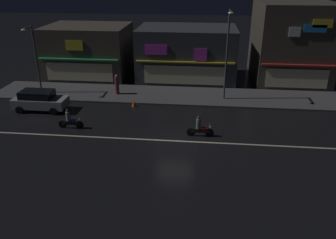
# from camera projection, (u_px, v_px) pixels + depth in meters

# --- Properties ---
(ground_plane) EXTENTS (140.00, 140.00, 0.00)m
(ground_plane) POSITION_uv_depth(u_px,v_px,m) (174.00, 141.00, 22.95)
(ground_plane) COLOR black
(lane_divider_stripe) EXTENTS (33.33, 0.16, 0.01)m
(lane_divider_stripe) POSITION_uv_depth(u_px,v_px,m) (174.00, 141.00, 22.94)
(lane_divider_stripe) COLOR beige
(lane_divider_stripe) RESTS_ON ground
(sidewalk_far) EXTENTS (35.08, 4.84, 0.14)m
(sidewalk_far) POSITION_uv_depth(u_px,v_px,m) (183.00, 96.00, 30.99)
(sidewalk_far) COLOR #4C4C4F
(sidewalk_far) RESTS_ON ground
(storefront_left_block) EXTENTS (9.91, 6.78, 5.34)m
(storefront_left_block) POSITION_uv_depth(u_px,v_px,m) (187.00, 53.00, 35.15)
(storefront_left_block) COLOR #383A3F
(storefront_left_block) RESTS_ON ground
(storefront_center_block) EXTENTS (7.10, 9.00, 7.83)m
(storefront_center_block) POSITION_uv_depth(u_px,v_px,m) (290.00, 41.00, 34.64)
(storefront_center_block) COLOR #4C443A
(storefront_center_block) RESTS_ON ground
(storefront_right_block) EXTENTS (8.44, 6.92, 5.35)m
(storefront_right_block) POSITION_uv_depth(u_px,v_px,m) (89.00, 51.00, 36.21)
(storefront_right_block) COLOR #4C443A
(storefront_right_block) RESTS_ON ground
(streetlamp_west) EXTENTS (0.44, 1.64, 6.12)m
(streetlamp_west) POSITION_uv_depth(u_px,v_px,m) (34.00, 54.00, 29.95)
(streetlamp_west) COLOR #47494C
(streetlamp_west) RESTS_ON sidewalk_far
(streetlamp_mid) EXTENTS (0.44, 1.64, 7.65)m
(streetlamp_mid) POSITION_uv_depth(u_px,v_px,m) (227.00, 49.00, 28.13)
(streetlamp_mid) COLOR #47494C
(streetlamp_mid) RESTS_ON sidewalk_far
(pedestrian_on_sidewalk) EXTENTS (0.38, 0.38, 1.83)m
(pedestrian_on_sidewalk) POSITION_uv_depth(u_px,v_px,m) (117.00, 85.00, 30.93)
(pedestrian_on_sidewalk) COLOR brown
(pedestrian_on_sidewalk) RESTS_ON sidewalk_far
(parked_car_near_kerb) EXTENTS (4.30, 1.98, 1.67)m
(parked_car_near_kerb) POSITION_uv_depth(u_px,v_px,m) (40.00, 100.00, 27.66)
(parked_car_near_kerb) COLOR #9EA0A5
(parked_car_near_kerb) RESTS_ON ground
(motorcycle_lead) EXTENTS (1.90, 0.60, 1.52)m
(motorcycle_lead) POSITION_uv_depth(u_px,v_px,m) (70.00, 120.00, 24.53)
(motorcycle_lead) COLOR black
(motorcycle_lead) RESTS_ON ground
(motorcycle_following) EXTENTS (1.90, 0.60, 1.52)m
(motorcycle_following) POSITION_uv_depth(u_px,v_px,m) (200.00, 128.00, 23.35)
(motorcycle_following) COLOR black
(motorcycle_following) RESTS_ON ground
(traffic_cone) EXTENTS (0.36, 0.36, 0.55)m
(traffic_cone) POSITION_uv_depth(u_px,v_px,m) (134.00, 103.00, 28.69)
(traffic_cone) COLOR orange
(traffic_cone) RESTS_ON ground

